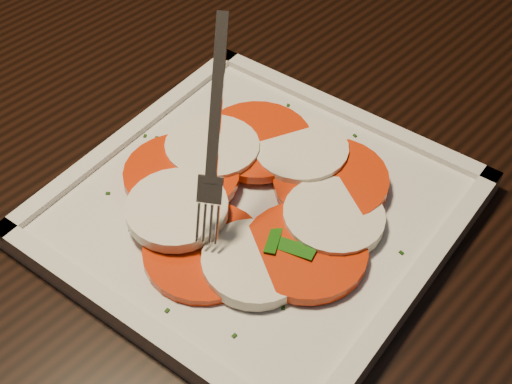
% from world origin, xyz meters
% --- Properties ---
extents(table, '(1.24, 0.87, 0.75)m').
position_xyz_m(table, '(0.17, 0.12, 0.65)').
color(table, black).
rests_on(table, ground).
extents(plate, '(0.31, 0.31, 0.01)m').
position_xyz_m(plate, '(0.10, 0.06, 0.76)').
color(plate, silver).
rests_on(plate, table).
extents(caprese_salad, '(0.25, 0.24, 0.02)m').
position_xyz_m(caprese_salad, '(0.10, 0.06, 0.77)').
color(caprese_salad, red).
rests_on(caprese_salad, plate).
extents(fork, '(0.07, 0.09, 0.14)m').
position_xyz_m(fork, '(0.08, 0.04, 0.86)').
color(fork, white).
rests_on(fork, caprese_salad).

